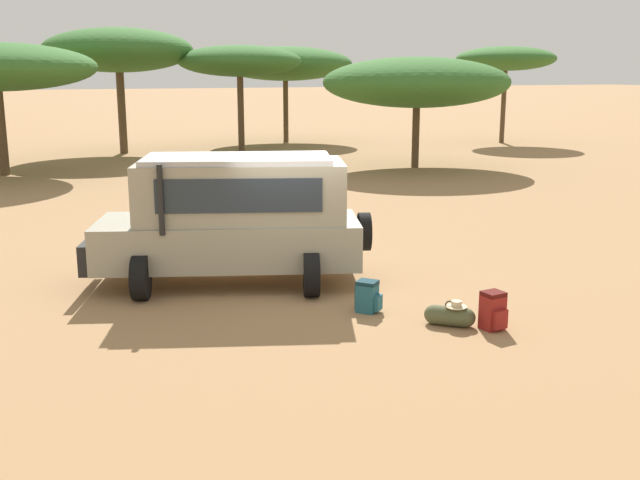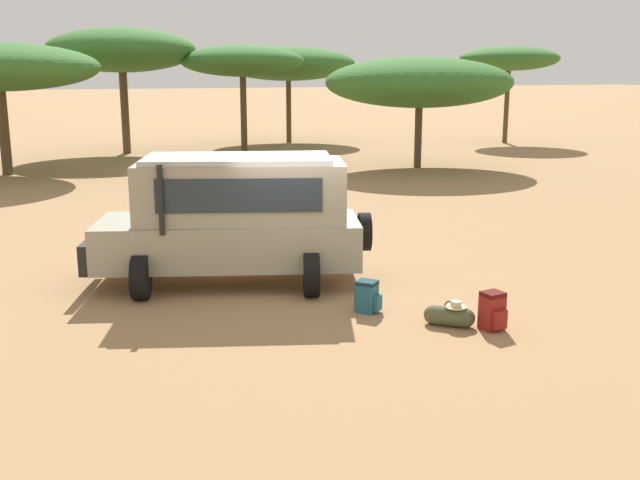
{
  "view_description": "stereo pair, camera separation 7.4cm",
  "coord_description": "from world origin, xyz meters",
  "px_view_note": "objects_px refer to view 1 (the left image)",
  "views": [
    {
      "loc": [
        -4.8,
        -12.7,
        3.99
      ],
      "look_at": [
        0.27,
        -0.54,
        1.0
      ],
      "focal_mm": 42.0,
      "sensor_mm": 36.0,
      "label": 1
    },
    {
      "loc": [
        -4.73,
        -12.73,
        3.99
      ],
      "look_at": [
        0.27,
        -0.54,
        1.0
      ],
      "focal_mm": 42.0,
      "sensor_mm": 36.0,
      "label": 2
    }
  ],
  "objects_px": {
    "acacia_tree_left_mid": "(118,50)",
    "safari_vehicle": "(234,217)",
    "backpack_beside_front_wheel": "(368,297)",
    "acacia_tree_far_right": "(417,82)",
    "backpack_cluster_center": "(493,311)",
    "acacia_tree_centre_back": "(240,61)",
    "acacia_tree_right_mid": "(285,64)",
    "acacia_tree_distant_right": "(506,59)",
    "duffel_bag_low_black_case": "(450,316)"
  },
  "relations": [
    {
      "from": "acacia_tree_right_mid",
      "to": "acacia_tree_distant_right",
      "type": "bearing_deg",
      "value": -25.72
    },
    {
      "from": "acacia_tree_centre_back",
      "to": "acacia_tree_right_mid",
      "type": "height_order",
      "value": "acacia_tree_right_mid"
    },
    {
      "from": "acacia_tree_left_mid",
      "to": "acacia_tree_right_mid",
      "type": "bearing_deg",
      "value": 15.61
    },
    {
      "from": "acacia_tree_left_mid",
      "to": "acacia_tree_centre_back",
      "type": "bearing_deg",
      "value": -16.11
    },
    {
      "from": "acacia_tree_left_mid",
      "to": "acacia_tree_right_mid",
      "type": "xyz_separation_m",
      "value": [
        9.48,
        2.65,
        -0.57
      ]
    },
    {
      "from": "acacia_tree_centre_back",
      "to": "acacia_tree_far_right",
      "type": "xyz_separation_m",
      "value": [
        4.92,
        -8.81,
        -0.92
      ]
    },
    {
      "from": "safari_vehicle",
      "to": "acacia_tree_centre_back",
      "type": "xyz_separation_m",
      "value": [
        7.01,
        22.82,
        3.13
      ]
    },
    {
      "from": "safari_vehicle",
      "to": "backpack_beside_front_wheel",
      "type": "distance_m",
      "value": 3.18
    },
    {
      "from": "backpack_cluster_center",
      "to": "acacia_tree_far_right",
      "type": "distance_m",
      "value": 20.47
    },
    {
      "from": "backpack_cluster_center",
      "to": "duffel_bag_low_black_case",
      "type": "relative_size",
      "value": 0.88
    },
    {
      "from": "safari_vehicle",
      "to": "backpack_cluster_center",
      "type": "relative_size",
      "value": 8.92
    },
    {
      "from": "backpack_cluster_center",
      "to": "acacia_tree_centre_back",
      "type": "height_order",
      "value": "acacia_tree_centre_back"
    },
    {
      "from": "backpack_beside_front_wheel",
      "to": "acacia_tree_distant_right",
      "type": "height_order",
      "value": "acacia_tree_distant_right"
    },
    {
      "from": "safari_vehicle",
      "to": "acacia_tree_centre_back",
      "type": "distance_m",
      "value": 24.08
    },
    {
      "from": "acacia_tree_left_mid",
      "to": "safari_vehicle",
      "type": "bearing_deg",
      "value": -93.41
    },
    {
      "from": "safari_vehicle",
      "to": "acacia_tree_right_mid",
      "type": "relative_size",
      "value": 0.71
    },
    {
      "from": "backpack_cluster_center",
      "to": "acacia_tree_far_right",
      "type": "bearing_deg",
      "value": 63.76
    },
    {
      "from": "duffel_bag_low_black_case",
      "to": "backpack_beside_front_wheel",
      "type": "bearing_deg",
      "value": 128.33
    },
    {
      "from": "backpack_cluster_center",
      "to": "acacia_tree_distant_right",
      "type": "xyz_separation_m",
      "value": [
        18.95,
        25.89,
        4.32
      ]
    },
    {
      "from": "duffel_bag_low_black_case",
      "to": "acacia_tree_left_mid",
      "type": "distance_m",
      "value": 28.56
    },
    {
      "from": "backpack_beside_front_wheel",
      "to": "acacia_tree_distant_right",
      "type": "distance_m",
      "value": 32.05
    },
    {
      "from": "backpack_cluster_center",
      "to": "backpack_beside_front_wheel",
      "type": "bearing_deg",
      "value": 132.93
    },
    {
      "from": "safari_vehicle",
      "to": "backpack_cluster_center",
      "type": "bearing_deg",
      "value": -53.93
    },
    {
      "from": "acacia_tree_left_mid",
      "to": "acacia_tree_centre_back",
      "type": "xyz_separation_m",
      "value": [
        5.56,
        -1.6,
        -0.5
      ]
    },
    {
      "from": "acacia_tree_far_right",
      "to": "backpack_beside_front_wheel",
      "type": "bearing_deg",
      "value": -122.01
    },
    {
      "from": "backpack_cluster_center",
      "to": "duffel_bag_low_black_case",
      "type": "xyz_separation_m",
      "value": [
        -0.53,
        0.4,
        -0.13
      ]
    },
    {
      "from": "backpack_beside_front_wheel",
      "to": "acacia_tree_far_right",
      "type": "relative_size",
      "value": 0.07
    },
    {
      "from": "acacia_tree_distant_right",
      "to": "acacia_tree_centre_back",
      "type": "bearing_deg",
      "value": 175.97
    },
    {
      "from": "acacia_tree_centre_back",
      "to": "acacia_tree_distant_right",
      "type": "xyz_separation_m",
      "value": [
        14.94,
        -1.05,
        0.18
      ]
    },
    {
      "from": "backpack_beside_front_wheel",
      "to": "acacia_tree_left_mid",
      "type": "distance_m",
      "value": 27.4
    },
    {
      "from": "safari_vehicle",
      "to": "backpack_beside_front_wheel",
      "type": "xyz_separation_m",
      "value": [
        1.56,
        -2.57,
        -1.03
      ]
    },
    {
      "from": "duffel_bag_low_black_case",
      "to": "acacia_tree_centre_back",
      "type": "distance_m",
      "value": 27.26
    },
    {
      "from": "backpack_cluster_center",
      "to": "acacia_tree_right_mid",
      "type": "distance_m",
      "value": 32.44
    },
    {
      "from": "acacia_tree_far_right",
      "to": "acacia_tree_distant_right",
      "type": "xyz_separation_m",
      "value": [
        10.01,
        7.75,
        1.1
      ]
    },
    {
      "from": "duffel_bag_low_black_case",
      "to": "acacia_tree_distant_right",
      "type": "xyz_separation_m",
      "value": [
        19.48,
        25.48,
        4.45
      ]
    },
    {
      "from": "backpack_beside_front_wheel",
      "to": "acacia_tree_centre_back",
      "type": "xyz_separation_m",
      "value": [
        5.45,
        25.4,
        4.16
      ]
    },
    {
      "from": "acacia_tree_centre_back",
      "to": "safari_vehicle",
      "type": "bearing_deg",
      "value": -107.08
    },
    {
      "from": "acacia_tree_right_mid",
      "to": "acacia_tree_centre_back",
      "type": "bearing_deg",
      "value": -132.73
    },
    {
      "from": "acacia_tree_right_mid",
      "to": "acacia_tree_distant_right",
      "type": "distance_m",
      "value": 12.22
    },
    {
      "from": "acacia_tree_centre_back",
      "to": "acacia_tree_far_right",
      "type": "bearing_deg",
      "value": -60.78
    },
    {
      "from": "duffel_bag_low_black_case",
      "to": "acacia_tree_left_mid",
      "type": "bearing_deg",
      "value": 92.06
    },
    {
      "from": "backpack_cluster_center",
      "to": "duffel_bag_low_black_case",
      "type": "bearing_deg",
      "value": 142.98
    },
    {
      "from": "acacia_tree_distant_right",
      "to": "acacia_tree_right_mid",
      "type": "bearing_deg",
      "value": 154.28
    },
    {
      "from": "safari_vehicle",
      "to": "acacia_tree_right_mid",
      "type": "height_order",
      "value": "acacia_tree_right_mid"
    },
    {
      "from": "duffel_bag_low_black_case",
      "to": "acacia_tree_left_mid",
      "type": "xyz_separation_m",
      "value": [
        -1.01,
        28.14,
        4.76
      ]
    },
    {
      "from": "backpack_cluster_center",
      "to": "acacia_tree_left_mid",
      "type": "distance_m",
      "value": 28.96
    },
    {
      "from": "acacia_tree_right_mid",
      "to": "acacia_tree_left_mid",
      "type": "bearing_deg",
      "value": -164.39
    },
    {
      "from": "backpack_beside_front_wheel",
      "to": "acacia_tree_right_mid",
      "type": "distance_m",
      "value": 31.36
    },
    {
      "from": "duffel_bag_low_black_case",
      "to": "acacia_tree_distant_right",
      "type": "height_order",
      "value": "acacia_tree_distant_right"
    },
    {
      "from": "duffel_bag_low_black_case",
      "to": "acacia_tree_right_mid",
      "type": "distance_m",
      "value": 32.21
    }
  ]
}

